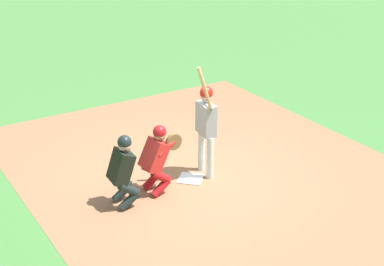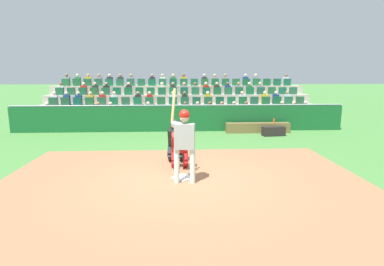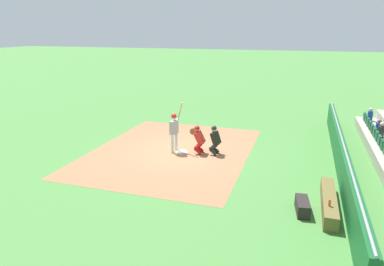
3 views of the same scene
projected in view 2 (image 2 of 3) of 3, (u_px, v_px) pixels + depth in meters
The scene contains 11 objects.
ground_plane at pixel (183, 178), 7.61m from camera, with size 160.00×160.00×0.00m, color #467F3A.
infield_dirt_patch at pixel (183, 185), 7.12m from camera, with size 8.92×6.82×0.01m, color #996746.
home_plate_marker at pixel (183, 177), 7.60m from camera, with size 0.44×0.44×0.02m, color white.
batter_at_plate at pixel (184, 138), 7.06m from camera, with size 0.58×0.49×2.22m.
catcher_crouching at pixel (179, 144), 8.19m from camera, with size 0.47×0.72×1.28m.
home_plate_umpire at pixel (175, 138), 8.88m from camera, with size 0.49×0.49×1.31m.
dugout_wall at pixel (180, 118), 13.89m from camera, with size 15.00×0.24×1.21m.
dugout_bench at pixel (258, 128), 13.59m from camera, with size 2.84×0.40×0.44m, color brown.
water_bottle_on_bench at pixel (274, 121), 13.52m from camera, with size 0.07×0.07×0.20m, color #DD531D.
equipment_duffel_bag at pixel (273, 131), 12.87m from camera, with size 0.94×0.36×0.39m, color black.
bleacher_stand at pixel (179, 106), 17.71m from camera, with size 14.99×4.18×2.61m.
Camera 2 is at (0.14, 7.27, 2.52)m, focal length 28.57 mm.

